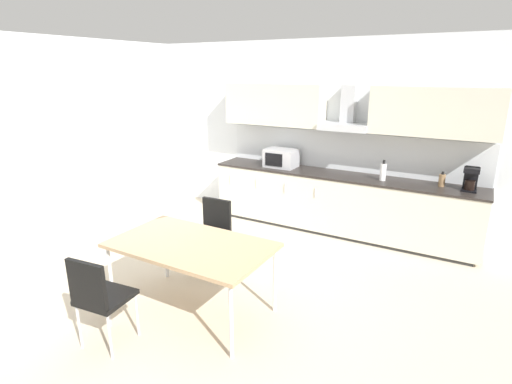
{
  "coord_description": "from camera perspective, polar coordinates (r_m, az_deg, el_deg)",
  "views": [
    {
      "loc": [
        2.41,
        -3.09,
        2.34
      ],
      "look_at": [
        0.24,
        0.7,
        1.0
      ],
      "focal_mm": 28.0,
      "sensor_mm": 36.0,
      "label": 1
    }
  ],
  "objects": [
    {
      "name": "ground_plane",
      "position": [
        4.57,
        -7.17,
        -14.05
      ],
      "size": [
        8.23,
        8.03,
        0.02
      ],
      "primitive_type": "cube",
      "color": "beige"
    },
    {
      "name": "pendant_lamp",
      "position": [
        3.64,
        -9.96,
        6.02
      ],
      "size": [
        0.32,
        0.32,
        0.22
      ],
      "primitive_type": "cone",
      "color": "silver"
    },
    {
      "name": "kitchen_counter",
      "position": [
        6.05,
        11.61,
        -1.56
      ],
      "size": [
        3.9,
        0.62,
        0.89
      ],
      "color": "#333333",
      "rests_on": "ground_plane"
    },
    {
      "name": "bottle_white",
      "position": [
        5.72,
        17.7,
        2.77
      ],
      "size": [
        0.08,
        0.08,
        0.28
      ],
      "color": "white",
      "rests_on": "kitchen_counter"
    },
    {
      "name": "chair_near_left",
      "position": [
        3.72,
        -21.65,
        -13.33
      ],
      "size": [
        0.44,
        0.44,
        0.87
      ],
      "color": "black",
      "rests_on": "ground_plane"
    },
    {
      "name": "wall_left",
      "position": [
        6.13,
        -29.25,
        5.98
      ],
      "size": [
        0.1,
        6.43,
        2.78
      ],
      "primitive_type": "cube",
      "color": "silver",
      "rests_on": "ground_plane"
    },
    {
      "name": "backsplash_tile",
      "position": [
        6.13,
        12.87,
        5.63
      ],
      "size": [
        3.88,
        0.02,
        0.57
      ],
      "primitive_type": "cube",
      "color": "silver",
      "rests_on": "kitchen_counter"
    },
    {
      "name": "upper_wall_cabinets",
      "position": [
        5.89,
        12.82,
        11.55
      ],
      "size": [
        3.88,
        0.4,
        0.62
      ],
      "color": "beige"
    },
    {
      "name": "coffee_maker",
      "position": [
        5.65,
        28.32,
        1.65
      ],
      "size": [
        0.18,
        0.19,
        0.3
      ],
      "color": "black",
      "rests_on": "kitchen_counter"
    },
    {
      "name": "wall_back",
      "position": [
        6.37,
        7.32,
        8.35
      ],
      "size": [
        6.58,
        0.1,
        2.78
      ],
      "primitive_type": "cube",
      "color": "silver",
      "rests_on": "ground_plane"
    },
    {
      "name": "dining_table",
      "position": [
        3.94,
        -9.24,
        -7.83
      ],
      "size": [
        1.54,
        0.91,
        0.74
      ],
      "color": "tan",
      "rests_on": "ground_plane"
    },
    {
      "name": "microwave",
      "position": [
        6.24,
        3.59,
        4.86
      ],
      "size": [
        0.48,
        0.35,
        0.28
      ],
      "color": "#ADADB2",
      "rests_on": "kitchen_counter"
    },
    {
      "name": "chair_far_left",
      "position": [
        4.81,
        -6.19,
        -5.16
      ],
      "size": [
        0.42,
        0.42,
        0.87
      ],
      "color": "black",
      "rests_on": "ground_plane"
    },
    {
      "name": "bottle_brown",
      "position": [
        5.71,
        25.03,
        1.55
      ],
      "size": [
        0.08,
        0.08,
        0.2
      ],
      "color": "brown",
      "rests_on": "kitchen_counter"
    }
  ]
}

